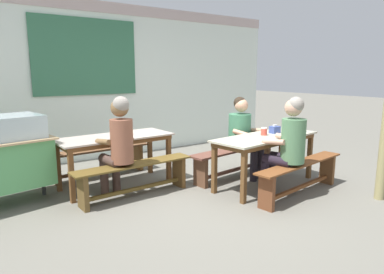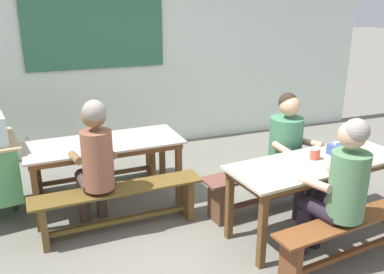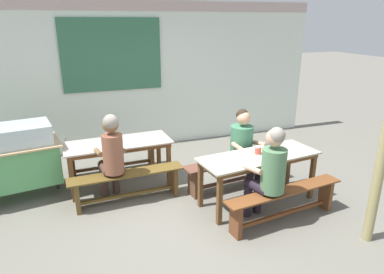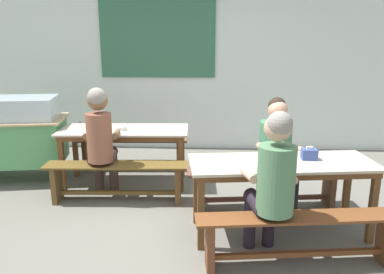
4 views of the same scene
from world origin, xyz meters
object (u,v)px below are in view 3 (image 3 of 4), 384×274
dining_table_far (118,147)px  bench_far_front (127,183)px  bench_far_back (113,155)px  soup_bowl (117,142)px  tissue_box (273,147)px  dining_table_near (259,160)px  bench_near_front (284,201)px  person_right_near_table (244,144)px  person_near_front (269,170)px  food_cart (14,157)px  person_left_back_turned (112,153)px  bench_near_back (235,168)px  condiment_jar (258,150)px

dining_table_far → bench_far_front: dining_table_far is taller
bench_far_back → soup_bowl: (0.00, -0.62, 0.45)m
tissue_box → dining_table_near: bearing=-163.1°
bench_far_front → dining_table_far: bearing=92.7°
bench_near_front → person_right_near_table: 1.16m
person_near_front → food_cart: bearing=148.9°
bench_far_back → person_near_front: 2.86m
bench_far_back → person_right_near_table: bearing=-34.5°
dining_table_near → bench_near_front: (0.07, -0.57, -0.36)m
dining_table_far → bench_far_front: bearing=-87.3°
dining_table_near → person_left_back_turned: 2.06m
person_near_front → person_left_back_turned: bearing=145.1°
bench_near_back → food_cart: food_cart is taller
bench_far_back → tissue_box: tissue_box is taller
food_cart → person_near_front: person_near_front is taller
person_left_back_turned → tissue_box: person_left_back_turned is taller
bench_near_front → bench_far_front: bearing=146.5°
bench_far_back → person_right_near_table: 2.27m
bench_near_back → soup_bowl: (-1.73, 0.59, 0.44)m
bench_far_front → food_cart: food_cart is taller
food_cart → person_near_front: (3.08, -1.86, 0.12)m
condiment_jar → food_cart: bearing=158.5°
bench_far_back → food_cart: bearing=-162.8°
bench_far_back → bench_near_back: bearing=-35.0°
bench_far_back → condiment_jar: (1.81, -1.73, 0.48)m
bench_near_front → soup_bowl: 2.59m
dining_table_far → tissue_box: size_ratio=11.46×
bench_near_front → condiment_jar: (-0.06, 0.62, 0.49)m
bench_far_front → person_right_near_table: person_right_near_table is taller
tissue_box → condiment_jar: size_ratio=1.29×
food_cart → condiment_jar: (3.25, -1.28, 0.15)m
bench_near_back → bench_near_front: size_ratio=1.00×
dining_table_far → person_left_back_turned: person_left_back_turned is taller
person_near_front → dining_table_far: bearing=132.8°
bench_near_back → person_right_near_table: 0.42m
bench_far_back → bench_far_front: size_ratio=0.96×
person_left_back_turned → tissue_box: size_ratio=9.28×
dining_table_far → dining_table_near: bearing=-34.3°
dining_table_far → bench_far_front: 0.67m
dining_table_far → soup_bowl: 0.11m
bench_near_back → tissue_box: (0.33, -0.49, 0.47)m
bench_far_back → tissue_box: 2.72m
condiment_jar → bench_near_front: bearing=-84.1°
tissue_box → person_left_back_turned: bearing=164.2°
dining_table_far → person_right_near_table: size_ratio=1.32×
dining_table_near → bench_near_front: 0.67m
dining_table_near → soup_bowl: soup_bowl is taller
tissue_box → condiment_jar: bearing=-173.4°
bench_near_front → person_near_front: bearing=170.7°
bench_far_back → soup_bowl: soup_bowl is taller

